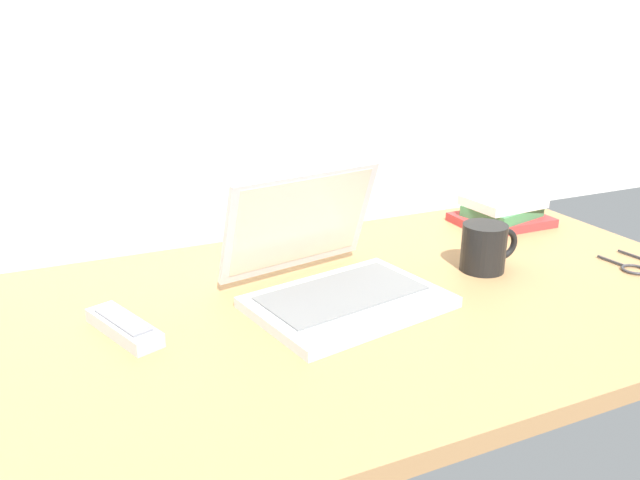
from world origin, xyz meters
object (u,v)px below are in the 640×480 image
Objects in this scene: remote_control_near at (124,327)px; laptop at (331,273)px; book_stack at (502,212)px; coffee_mug at (485,247)px.

laptop is at bearing -1.69° from remote_control_near.
laptop is 0.57m from book_stack.
book_stack is at bearing 20.38° from laptop.
book_stack is (0.22, 0.21, -0.02)m from coffee_mug.
remote_control_near is (-0.66, 0.02, -0.03)m from coffee_mug.
laptop is 0.35m from remote_control_near.
coffee_mug reaches higher than book_stack.
laptop is 2.91× the size of coffee_mug.
coffee_mug is at bearing -1.61° from laptop.
laptop is at bearing 178.39° from coffee_mug.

